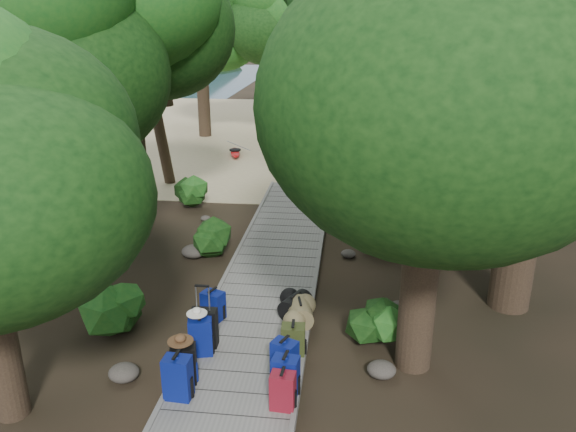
% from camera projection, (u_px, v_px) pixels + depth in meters
% --- Properties ---
extents(ground, '(120.00, 120.00, 0.00)m').
position_uv_depth(ground, '(271.00, 280.00, 12.06)').
color(ground, '#312318').
rests_on(ground, ground).
extents(sand_beach, '(40.00, 22.00, 0.02)m').
position_uv_depth(sand_beach, '(319.00, 133.00, 27.02)').
color(sand_beach, tan).
rests_on(sand_beach, ground).
extents(boardwalk, '(2.00, 12.00, 0.12)m').
position_uv_depth(boardwalk, '(277.00, 258.00, 12.97)').
color(boardwalk, slate).
rests_on(boardwalk, ground).
extents(backpack_left_a, '(0.41, 0.30, 0.73)m').
position_uv_depth(backpack_left_a, '(178.00, 376.00, 8.04)').
color(backpack_left_a, navy).
rests_on(backpack_left_a, boardwalk).
extents(backpack_left_b, '(0.42, 0.34, 0.68)m').
position_uv_depth(backpack_left_b, '(184.00, 362.00, 8.41)').
color(backpack_left_b, black).
rests_on(backpack_left_b, boardwalk).
extents(backpack_left_c, '(0.43, 0.35, 0.71)m').
position_uv_depth(backpack_left_c, '(201.00, 335.00, 9.10)').
color(backpack_left_c, navy).
rests_on(backpack_left_c, boardwalk).
extents(backpack_left_d, '(0.46, 0.40, 0.59)m').
position_uv_depth(backpack_left_d, '(213.00, 304.00, 10.19)').
color(backpack_left_d, navy).
rests_on(backpack_left_d, boardwalk).
extents(backpack_right_a, '(0.36, 0.27, 0.62)m').
position_uv_depth(backpack_right_a, '(283.00, 389.00, 7.84)').
color(backpack_right_a, maroon).
rests_on(backpack_right_a, boardwalk).
extents(backpack_right_b, '(0.41, 0.32, 0.68)m').
position_uv_depth(backpack_right_b, '(286.00, 374.00, 8.11)').
color(backpack_right_b, navy).
rests_on(backpack_right_b, boardwalk).
extents(backpack_right_c, '(0.45, 0.40, 0.64)m').
position_uv_depth(backpack_right_c, '(285.00, 356.00, 8.58)').
color(backpack_right_c, navy).
rests_on(backpack_right_c, boardwalk).
extents(backpack_right_d, '(0.40, 0.29, 0.58)m').
position_uv_depth(backpack_right_d, '(293.00, 339.00, 9.10)').
color(backpack_right_d, '#343F17').
rests_on(backpack_right_d, boardwalk).
extents(duffel_right_khaki, '(0.55, 0.71, 0.42)m').
position_uv_depth(duffel_right_khaki, '(300.00, 313.00, 10.06)').
color(duffel_right_khaki, brown).
rests_on(duffel_right_khaki, boardwalk).
extents(duffel_right_black, '(0.64, 0.74, 0.40)m').
position_uv_depth(duffel_right_black, '(296.00, 305.00, 10.34)').
color(duffel_right_black, black).
rests_on(duffel_right_black, boardwalk).
extents(suitcase_on_boardwalk, '(0.44, 0.25, 0.67)m').
position_uv_depth(suitcase_on_boardwalk, '(204.00, 328.00, 9.34)').
color(suitcase_on_boardwalk, black).
rests_on(suitcase_on_boardwalk, boardwalk).
extents(lone_suitcase_on_sand, '(0.38, 0.22, 0.58)m').
position_uv_depth(lone_suitcase_on_sand, '(312.00, 169.00, 19.53)').
color(lone_suitcase_on_sand, black).
rests_on(lone_suitcase_on_sand, sand_beach).
extents(hat_brown, '(0.39, 0.39, 0.12)m').
position_uv_depth(hat_brown, '(180.00, 338.00, 8.29)').
color(hat_brown, '#51351E').
rests_on(hat_brown, backpack_left_b).
extents(hat_white, '(0.34, 0.34, 0.11)m').
position_uv_depth(hat_white, '(197.00, 311.00, 9.02)').
color(hat_white, silver).
rests_on(hat_white, backpack_left_c).
extents(kayak, '(1.50, 3.45, 0.34)m').
position_uv_depth(kayak, '(235.00, 151.00, 22.62)').
color(kayak, red).
rests_on(kayak, sand_beach).
extents(sun_lounger, '(0.58, 1.71, 0.55)m').
position_uv_depth(sun_lounger, '(413.00, 165.00, 20.15)').
color(sun_lounger, silver).
rests_on(sun_lounger, sand_beach).
extents(tree_right_a, '(4.89, 4.89, 8.15)m').
position_uv_depth(tree_right_a, '(434.00, 114.00, 7.76)').
color(tree_right_a, black).
rests_on(tree_right_a, ground).
extents(tree_right_b, '(6.19, 6.19, 11.06)m').
position_uv_depth(tree_right_b, '(552.00, 4.00, 9.13)').
color(tree_right_b, black).
rests_on(tree_right_b, ground).
extents(tree_right_c, '(4.54, 4.54, 7.87)m').
position_uv_depth(tree_right_c, '(435.00, 85.00, 12.28)').
color(tree_right_c, black).
rests_on(tree_right_c, ground).
extents(tree_right_d, '(6.22, 6.22, 11.40)m').
position_uv_depth(tree_right_d, '(503.00, 0.00, 13.37)').
color(tree_right_d, black).
rests_on(tree_right_d, ground).
extents(tree_right_e, '(5.34, 5.34, 9.62)m').
position_uv_depth(tree_right_e, '(450.00, 35.00, 16.69)').
color(tree_right_e, black).
rests_on(tree_right_e, ground).
extents(tree_right_f, '(5.66, 5.66, 10.11)m').
position_uv_depth(tree_right_f, '(496.00, 25.00, 18.23)').
color(tree_right_f, black).
rests_on(tree_right_f, ground).
extents(tree_left_b, '(4.49, 4.49, 8.09)m').
position_uv_depth(tree_left_b, '(12.00, 85.00, 11.26)').
color(tree_left_b, black).
rests_on(tree_left_b, ground).
extents(tree_left_c, '(4.88, 4.88, 8.49)m').
position_uv_depth(tree_left_c, '(127.00, 61.00, 14.41)').
color(tree_left_c, black).
rests_on(tree_left_c, ground).
extents(tree_back_a, '(5.39, 5.39, 9.32)m').
position_uv_depth(tree_back_a, '(284.00, 32.00, 24.72)').
color(tree_back_a, black).
rests_on(tree_back_a, ground).
extents(tree_back_b, '(5.82, 5.82, 10.39)m').
position_uv_depth(tree_back_b, '(357.00, 19.00, 25.72)').
color(tree_back_b, black).
rests_on(tree_back_b, ground).
extents(tree_back_c, '(5.48, 5.48, 9.87)m').
position_uv_depth(tree_back_c, '(442.00, 26.00, 23.90)').
color(tree_back_c, black).
rests_on(tree_back_c, ground).
extents(tree_back_d, '(4.84, 4.84, 8.07)m').
position_uv_depth(tree_back_d, '(201.00, 47.00, 25.08)').
color(tree_back_d, black).
rests_on(tree_back_d, ground).
extents(palm_right_a, '(4.49, 4.49, 7.66)m').
position_uv_depth(palm_right_a, '(399.00, 73.00, 15.74)').
color(palm_right_a, '#134312').
rests_on(palm_right_a, ground).
extents(palm_right_b, '(4.67, 4.67, 9.02)m').
position_uv_depth(palm_right_b, '(463.00, 41.00, 20.13)').
color(palm_right_b, '#134312').
rests_on(palm_right_b, ground).
extents(palm_right_c, '(4.28, 4.28, 6.81)m').
position_uv_depth(palm_right_c, '(377.00, 68.00, 22.32)').
color(palm_right_c, '#134312').
rests_on(palm_right_c, ground).
extents(palm_left_a, '(4.92, 4.92, 7.83)m').
position_uv_depth(palm_left_a, '(152.00, 64.00, 17.69)').
color(palm_left_a, '#134312').
rests_on(palm_left_a, ground).
extents(rock_left_a, '(0.48, 0.43, 0.26)m').
position_uv_depth(rock_left_a, '(124.00, 373.00, 8.70)').
color(rock_left_a, '#4C473F').
rests_on(rock_left_a, ground).
extents(rock_left_b, '(0.34, 0.31, 0.19)m').
position_uv_depth(rock_left_b, '(119.00, 313.00, 10.52)').
color(rock_left_b, '#4C473F').
rests_on(rock_left_b, ground).
extents(rock_left_c, '(0.56, 0.50, 0.31)m').
position_uv_depth(rock_left_c, '(194.00, 251.00, 13.12)').
color(rock_left_c, '#4C473F').
rests_on(rock_left_c, ground).
extents(rock_left_d, '(0.28, 0.25, 0.15)m').
position_uv_depth(rock_left_d, '(206.00, 218.00, 15.49)').
color(rock_left_d, '#4C473F').
rests_on(rock_left_d, ground).
extents(rock_right_a, '(0.46, 0.41, 0.25)m').
position_uv_depth(rock_right_a, '(382.00, 370.00, 8.79)').
color(rock_right_a, '#4C473F').
rests_on(rock_right_a, ground).
extents(rock_right_b, '(0.48, 0.43, 0.26)m').
position_uv_depth(rock_right_b, '(400.00, 308.00, 10.61)').
color(rock_right_b, '#4C473F').
rests_on(rock_right_b, ground).
extents(rock_right_c, '(0.34, 0.31, 0.19)m').
position_uv_depth(rock_right_c, '(348.00, 254.00, 13.14)').
color(rock_right_c, '#4C473F').
rests_on(rock_right_c, ground).
extents(rock_right_d, '(0.48, 0.44, 0.27)m').
position_uv_depth(rock_right_d, '(403.00, 219.00, 15.23)').
color(rock_right_d, '#4C473F').
rests_on(rock_right_d, ground).
extents(shrub_left_a, '(1.18, 1.18, 1.06)m').
position_uv_depth(shrub_left_a, '(113.00, 310.00, 9.76)').
color(shrub_left_a, '#19541A').
rests_on(shrub_left_a, ground).
extents(shrub_left_b, '(1.01, 1.01, 0.91)m').
position_uv_depth(shrub_left_b, '(207.00, 238.00, 13.13)').
color(shrub_left_b, '#19541A').
rests_on(shrub_left_b, ground).
extents(shrub_left_c, '(1.06, 1.06, 0.95)m').
position_uv_depth(shrub_left_c, '(189.00, 192.00, 16.46)').
color(shrub_left_c, '#19541A').
rests_on(shrub_left_c, ground).
extents(shrub_right_a, '(0.93, 0.93, 0.84)m').
position_uv_depth(shrub_right_a, '(378.00, 326.00, 9.47)').
color(shrub_right_a, '#19541A').
rests_on(shrub_right_a, ground).
extents(shrub_right_b, '(1.17, 1.17, 1.05)m').
position_uv_depth(shrub_right_b, '(379.00, 231.00, 13.34)').
color(shrub_right_b, '#19541A').
rests_on(shrub_right_b, ground).
extents(shrub_right_c, '(0.74, 0.74, 0.66)m').
position_uv_depth(shrub_right_c, '(357.00, 192.00, 16.90)').
color(shrub_right_c, '#19541A').
rests_on(shrub_right_c, ground).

